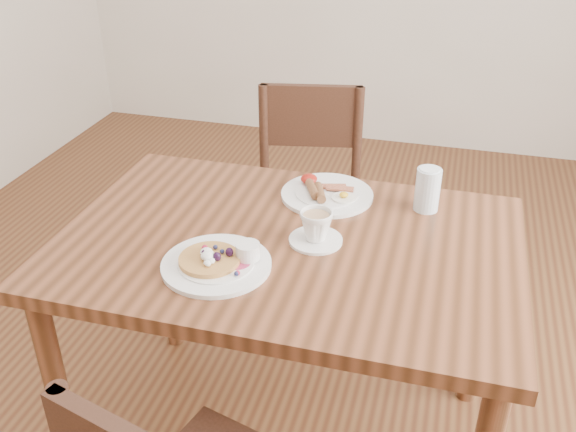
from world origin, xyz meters
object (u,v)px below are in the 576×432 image
object	(u,v)px
pancake_plate	(218,262)
teacup_saucer	(316,228)
breakfast_plate	(326,193)
water_glass	(428,190)
chair_far	(308,195)
dining_table	(288,270)

from	to	relation	value
pancake_plate	teacup_saucer	world-z (taller)	teacup_saucer
breakfast_plate	teacup_saucer	xyz separation A→B (m)	(0.03, -0.25, 0.03)
breakfast_plate	water_glass	distance (m)	0.29
pancake_plate	breakfast_plate	world-z (taller)	pancake_plate
breakfast_plate	pancake_plate	bearing A→B (deg)	-112.17
breakfast_plate	chair_far	bearing A→B (deg)	109.30
dining_table	chair_far	xyz separation A→B (m)	(-0.12, 0.73, -0.16)
dining_table	water_glass	distance (m)	0.45
chair_far	breakfast_plate	bearing A→B (deg)	98.13
breakfast_plate	teacup_saucer	bearing A→B (deg)	-83.38
dining_table	teacup_saucer	size ratio (longest dim) A/B	8.57
chair_far	dining_table	bearing A→B (deg)	88.28
dining_table	teacup_saucer	bearing A→B (deg)	7.18
chair_far	teacup_saucer	world-z (taller)	chair_far
breakfast_plate	dining_table	bearing A→B (deg)	-99.46
pancake_plate	teacup_saucer	distance (m)	0.27
pancake_plate	teacup_saucer	bearing A→B (deg)	40.97
teacup_saucer	breakfast_plate	bearing A→B (deg)	96.62
dining_table	teacup_saucer	distance (m)	0.16
dining_table	water_glass	xyz separation A→B (m)	(0.33, 0.26, 0.16)
dining_table	pancake_plate	xyz separation A→B (m)	(-0.13, -0.17, 0.11)
dining_table	water_glass	world-z (taller)	water_glass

